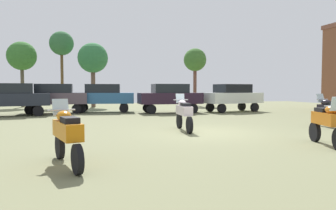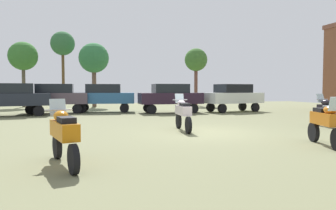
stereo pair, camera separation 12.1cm
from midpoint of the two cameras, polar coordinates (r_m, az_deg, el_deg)
name	(u,v)px [view 2 (the right image)]	position (r m, az deg, el deg)	size (l,w,h in m)	color
ground_plane	(205,133)	(12.20, 6.95, -5.00)	(44.00, 52.00, 0.02)	#6F714E
motorcycle_1	(183,113)	(12.59, 2.99, -1.38)	(0.62, 2.26, 1.47)	black
motorcycle_2	(325,122)	(10.29, 26.82, -2.73)	(0.79, 2.07, 1.45)	black
motorcycle_3	(64,133)	(7.24, -17.81, -4.85)	(0.82, 2.20, 1.44)	black
motorcycle_6	(330,111)	(15.36, 27.44, -0.98)	(0.62, 2.10, 1.45)	black
car_2	(233,96)	(23.48, 11.79, 1.66)	(4.58, 2.63, 2.00)	black
car_3	(170,96)	(21.88, 0.58, 1.63)	(4.30, 1.80, 2.00)	black
car_4	(13,97)	(21.58, -26.09, 1.31)	(4.54, 2.49, 2.00)	black
car_5	(104,96)	(23.01, -11.36, 1.63)	(4.49, 2.32, 2.00)	black
car_6	(55,96)	(22.91, -19.55, 1.52)	(4.31, 1.84, 2.00)	black
tree_1	(23,57)	(31.90, -24.57, 7.93)	(2.59, 2.59, 5.94)	#4F4637
tree_2	(63,45)	(31.92, -18.35, 10.31)	(2.24, 2.24, 7.07)	brown
tree_3	(94,59)	(30.13, -13.11, 8.13)	(2.74, 2.74, 5.88)	brown
tree_4	(196,61)	(31.98, 5.18, 7.95)	(2.27, 2.27, 5.70)	brown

